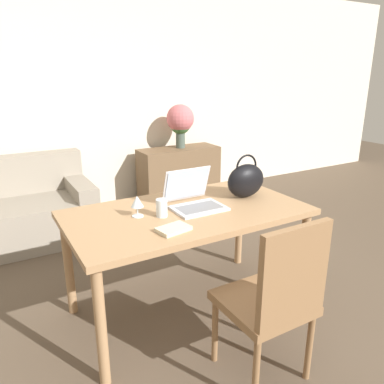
{
  "coord_description": "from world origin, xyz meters",
  "views": [
    {
      "loc": [
        -1.24,
        -1.44,
        1.63
      ],
      "look_at": [
        -0.08,
        0.59,
        0.88
      ],
      "focal_mm": 35.0,
      "sensor_mm": 36.0,
      "label": 1
    }
  ],
  "objects_px": {
    "laptop": "(193,197)",
    "handbag": "(246,180)",
    "drinking_glass": "(162,208)",
    "flower_vase": "(180,121)",
    "wine_glass": "(137,202)",
    "chair": "(275,296)"
  },
  "relations": [
    {
      "from": "laptop",
      "to": "wine_glass",
      "type": "height_order",
      "value": "laptop"
    },
    {
      "from": "chair",
      "to": "handbag",
      "type": "distance_m",
      "value": 0.99
    },
    {
      "from": "drinking_glass",
      "to": "flower_vase",
      "type": "xyz_separation_m",
      "value": [
        1.29,
        2.14,
        0.23
      ]
    },
    {
      "from": "wine_glass",
      "to": "handbag",
      "type": "bearing_deg",
      "value": -2.08
    },
    {
      "from": "wine_glass",
      "to": "flower_vase",
      "type": "height_order",
      "value": "flower_vase"
    },
    {
      "from": "chair",
      "to": "laptop",
      "type": "distance_m",
      "value": 0.9
    },
    {
      "from": "wine_glass",
      "to": "handbag",
      "type": "xyz_separation_m",
      "value": [
        0.83,
        -0.03,
        0.03
      ]
    },
    {
      "from": "wine_glass",
      "to": "handbag",
      "type": "relative_size",
      "value": 0.44
    },
    {
      "from": "laptop",
      "to": "drinking_glass",
      "type": "bearing_deg",
      "value": -165.37
    },
    {
      "from": "chair",
      "to": "handbag",
      "type": "bearing_deg",
      "value": 62.34
    },
    {
      "from": "wine_glass",
      "to": "flower_vase",
      "type": "xyz_separation_m",
      "value": [
        1.42,
        2.07,
        0.19
      ]
    },
    {
      "from": "handbag",
      "to": "chair",
      "type": "bearing_deg",
      "value": -117.64
    },
    {
      "from": "handbag",
      "to": "laptop",
      "type": "bearing_deg",
      "value": 176.67
    },
    {
      "from": "chair",
      "to": "wine_glass",
      "type": "bearing_deg",
      "value": 115.15
    },
    {
      "from": "wine_glass",
      "to": "drinking_glass",
      "type": "bearing_deg",
      "value": -29.49
    },
    {
      "from": "laptop",
      "to": "handbag",
      "type": "height_order",
      "value": "handbag"
    },
    {
      "from": "handbag",
      "to": "flower_vase",
      "type": "distance_m",
      "value": 2.19
    },
    {
      "from": "handbag",
      "to": "flower_vase",
      "type": "height_order",
      "value": "flower_vase"
    },
    {
      "from": "laptop",
      "to": "handbag",
      "type": "bearing_deg",
      "value": -3.33
    },
    {
      "from": "laptop",
      "to": "wine_glass",
      "type": "distance_m",
      "value": 0.4
    },
    {
      "from": "laptop",
      "to": "drinking_glass",
      "type": "relative_size",
      "value": 3.02
    },
    {
      "from": "chair",
      "to": "drinking_glass",
      "type": "xyz_separation_m",
      "value": [
        -0.27,
        0.77,
        0.29
      ]
    }
  ]
}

